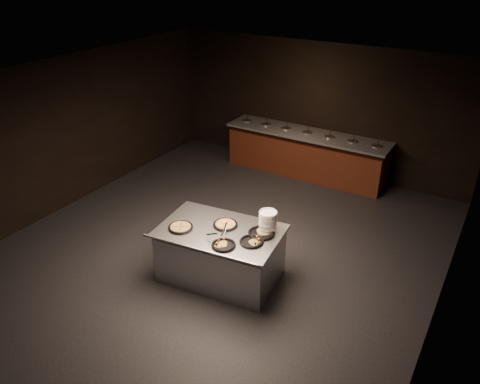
% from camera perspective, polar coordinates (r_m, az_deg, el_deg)
% --- Properties ---
extents(room, '(7.02, 8.02, 2.92)m').
position_cam_1_polar(room, '(7.43, -2.76, 2.24)').
color(room, black).
rests_on(room, ground).
extents(salad_bar, '(3.70, 0.83, 1.18)m').
position_cam_1_polar(salad_bar, '(10.72, 7.95, 4.32)').
color(salad_bar, '#4D1C12').
rests_on(salad_bar, ground).
extents(serving_counter, '(1.95, 1.38, 0.88)m').
position_cam_1_polar(serving_counter, '(7.30, -2.37, -7.65)').
color(serving_counter, '#BABDC2').
rests_on(serving_counter, ground).
extents(plate_stack, '(0.27, 0.27, 0.32)m').
position_cam_1_polar(plate_stack, '(6.95, 3.42, -3.59)').
color(plate_stack, white).
rests_on(plate_stack, serving_counter).
extents(pan_veggie_whole, '(0.38, 0.38, 0.04)m').
position_cam_1_polar(pan_veggie_whole, '(7.12, -7.26, -4.27)').
color(pan_veggie_whole, black).
rests_on(pan_veggie_whole, serving_counter).
extents(pan_cheese_whole, '(0.38, 0.38, 0.04)m').
position_cam_1_polar(pan_cheese_whole, '(7.14, -1.79, -3.96)').
color(pan_cheese_whole, black).
rests_on(pan_cheese_whole, serving_counter).
extents(pan_cheese_slices_a, '(0.40, 0.40, 0.04)m').
position_cam_1_polar(pan_cheese_slices_a, '(6.94, 2.62, -5.02)').
color(pan_cheese_slices_a, black).
rests_on(pan_cheese_slices_a, serving_counter).
extents(pan_cheese_slices_b, '(0.35, 0.35, 0.04)m').
position_cam_1_polar(pan_cheese_slices_b, '(6.67, -2.01, -6.46)').
color(pan_cheese_slices_b, black).
rests_on(pan_cheese_slices_b, serving_counter).
extents(pan_veggie_slices, '(0.35, 0.35, 0.04)m').
position_cam_1_polar(pan_veggie_slices, '(6.75, 1.42, -6.04)').
color(pan_veggie_slices, black).
rests_on(pan_veggie_slices, serving_counter).
extents(server_left, '(0.14, 0.35, 0.17)m').
position_cam_1_polar(server_left, '(6.91, -1.83, -4.52)').
color(server_left, '#BABDC2').
rests_on(server_left, serving_counter).
extents(server_right, '(0.35, 0.14, 0.17)m').
position_cam_1_polar(server_right, '(6.73, -3.19, -5.49)').
color(server_right, '#BABDC2').
rests_on(server_right, serving_counter).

